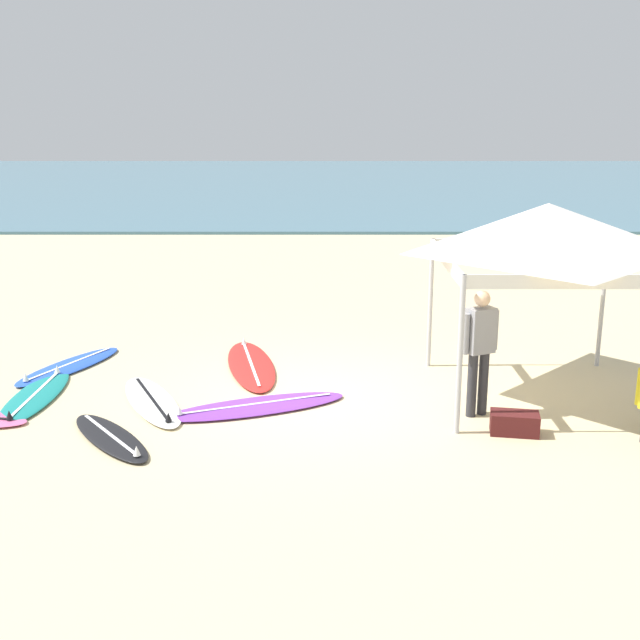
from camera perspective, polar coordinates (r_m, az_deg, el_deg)
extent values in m
plane|color=beige|center=(11.17, -0.36, -5.79)|extent=(80.00, 80.00, 0.00)
cube|color=teal|center=(43.69, -0.20, 9.90)|extent=(80.00, 36.00, 0.10)
cylinder|color=#B7B7BC|center=(9.87, 9.98, -2.56)|extent=(0.07, 0.07, 2.05)
cylinder|color=#B7B7BC|center=(12.44, 7.87, 1.19)|extent=(0.07, 0.07, 2.05)
cylinder|color=#B7B7BC|center=(13.09, 19.65, 1.14)|extent=(0.07, 0.07, 2.05)
cube|color=white|center=(9.97, 17.89, 2.66)|extent=(2.70, 0.03, 0.18)
cube|color=white|center=(12.52, 14.18, 5.33)|extent=(2.70, 0.03, 0.18)
cube|color=white|center=(10.94, 9.00, 4.26)|extent=(0.03, 2.70, 0.18)
pyramid|color=white|center=(11.16, 15.99, 6.37)|extent=(2.82, 2.82, 0.70)
ellipsoid|color=red|center=(12.57, -5.15, -3.28)|extent=(1.19, 2.67, 0.07)
cube|color=white|center=(12.56, -5.16, -3.12)|extent=(0.47, 2.16, 0.01)
cone|color=white|center=(13.55, -5.66, -1.51)|extent=(0.09, 0.09, 0.12)
ellipsoid|color=black|center=(10.20, -15.06, -8.22)|extent=(1.53, 1.77, 0.07)
cube|color=white|center=(10.18, -15.08, -8.02)|extent=(1.00, 1.27, 0.01)
cone|color=white|center=(9.52, -13.27, -9.20)|extent=(0.09, 0.09, 0.12)
ellipsoid|color=white|center=(11.27, -12.19, -5.77)|extent=(1.46, 2.22, 0.07)
cube|color=black|center=(11.25, -12.20, -5.59)|extent=(0.83, 1.69, 0.01)
cone|color=black|center=(10.42, -11.05, -6.90)|extent=(0.09, 0.09, 0.12)
ellipsoid|color=blue|center=(13.10, -17.83, -3.20)|extent=(1.50, 2.22, 0.07)
cube|color=white|center=(13.09, -17.84, -3.04)|extent=(0.86, 1.68, 0.01)
cone|color=white|center=(12.48, -20.69, -3.90)|extent=(0.09, 0.09, 0.12)
ellipsoid|color=#19847F|center=(11.92, -20.05, -5.21)|extent=(0.65, 2.26, 0.07)
cube|color=white|center=(11.90, -20.07, -5.03)|extent=(0.08, 1.91, 0.01)
cone|color=white|center=(12.70, -18.65, -3.39)|extent=(0.09, 0.09, 0.12)
ellipsoid|color=purple|center=(10.87, -4.80, -6.25)|extent=(2.64, 1.56, 0.07)
cube|color=white|center=(10.86, -4.81, -6.06)|extent=(2.05, 0.81, 0.01)
cone|color=white|center=(10.62, -10.30, -6.43)|extent=(0.09, 0.09, 0.12)
cone|color=black|center=(11.06, -21.72, -6.41)|extent=(0.09, 0.09, 0.12)
cylinder|color=#2D2D33|center=(10.64, 10.83, -4.63)|extent=(0.13, 0.13, 0.88)
cylinder|color=#2D2D33|center=(10.74, 11.61, -4.48)|extent=(0.13, 0.13, 0.88)
cube|color=gray|center=(10.47, 11.42, -0.73)|extent=(0.42, 0.35, 0.60)
sphere|color=beige|center=(10.36, 11.54, 1.53)|extent=(0.21, 0.21, 0.21)
cylinder|color=gray|center=(10.34, 10.39, -0.99)|extent=(0.09, 0.09, 0.54)
cylinder|color=gray|center=(10.61, 12.41, -0.69)|extent=(0.09, 0.09, 0.54)
cylinder|color=yellow|center=(10.41, 22.05, -4.48)|extent=(0.09, 0.09, 0.47)
cube|color=#4C1919|center=(10.30, 13.79, -7.26)|extent=(0.64, 0.41, 0.28)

